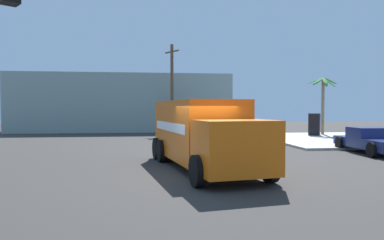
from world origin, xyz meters
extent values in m
plane|color=#33302D|center=(0.00, 0.00, 0.00)|extent=(100.00, 100.00, 0.00)
cube|color=#B2ADA0|center=(13.47, 13.47, 0.07)|extent=(12.71, 12.71, 0.14)
cube|color=orange|center=(0.19, 2.67, 1.54)|extent=(3.33, 6.27, 2.38)
cube|color=orange|center=(0.85, -1.36, 1.20)|extent=(2.68, 2.26, 1.70)
cube|color=black|center=(0.99, -2.20, 1.54)|extent=(2.00, 0.40, 0.88)
cube|color=#B2B2B7|center=(-0.27, 5.51, 0.19)|extent=(2.31, 0.57, 0.21)
cube|color=white|center=(1.39, 2.87, 1.66)|extent=(0.83, 4.94, 0.36)
cube|color=white|center=(-1.00, 2.47, 1.66)|extent=(0.83, 4.94, 0.36)
cylinder|color=black|center=(2.07, -1.11, 0.50)|extent=(0.44, 1.03, 1.00)
cylinder|color=black|center=(-0.38, -1.51, 0.50)|extent=(0.44, 1.03, 1.00)
cylinder|color=black|center=(1.19, 4.23, 0.50)|extent=(0.44, 1.03, 1.00)
cylinder|color=black|center=(-1.25, 3.83, 0.50)|extent=(0.44, 1.03, 1.00)
cylinder|color=black|center=(1.02, 5.27, 0.50)|extent=(0.44, 1.03, 1.00)
cylinder|color=black|center=(-1.42, 4.87, 0.50)|extent=(0.44, 1.03, 1.00)
cube|color=navy|center=(10.32, 7.47, 0.53)|extent=(2.05, 1.64, 0.50)
cube|color=navy|center=(10.20, 5.88, 0.83)|extent=(2.07, 1.84, 1.10)
cube|color=black|center=(10.20, 5.88, 1.12)|extent=(1.89, 1.55, 0.48)
cylinder|color=black|center=(9.30, 7.41, 0.38)|extent=(0.29, 0.78, 0.76)
cylinder|color=black|center=(11.31, 7.27, 0.38)|extent=(0.29, 0.78, 0.76)
cylinder|color=black|center=(9.06, 3.99, 0.38)|extent=(0.29, 0.78, 0.76)
cube|color=black|center=(12.19, 16.53, 1.06)|extent=(1.16, 1.12, 1.85)
cube|color=black|center=(11.98, 16.21, 1.21)|extent=(0.58, 0.39, 1.18)
cylinder|color=#7A6647|center=(13.49, 17.61, 2.57)|extent=(0.26, 0.26, 4.86)
ellipsoid|color=#236628|center=(14.17, 17.69, 4.83)|extent=(1.44, 0.54, 0.61)
ellipsoid|color=#236628|center=(13.92, 18.09, 4.74)|extent=(1.15, 1.23, 0.80)
ellipsoid|color=#236628|center=(13.34, 18.27, 4.81)|extent=(0.65, 1.44, 0.65)
ellipsoid|color=#236628|center=(12.83, 17.79, 4.83)|extent=(1.45, 0.72, 0.63)
ellipsoid|color=#236628|center=(12.88, 17.32, 4.80)|extent=(1.40, 0.92, 0.68)
ellipsoid|color=#236628|center=(13.30, 16.96, 4.80)|extent=(0.73, 1.43, 0.67)
ellipsoid|color=#236628|center=(13.80, 17.11, 4.66)|extent=(0.96, 1.23, 0.95)
cylinder|color=brown|center=(0.56, 22.46, 4.28)|extent=(0.30, 0.30, 8.57)
cube|color=brown|center=(0.56, 22.46, 7.87)|extent=(1.24, 1.95, 0.12)
cube|color=gray|center=(-4.35, 26.59, 2.97)|extent=(22.35, 6.00, 5.94)
camera|label=1|loc=(-1.92, -12.35, 2.42)|focal=33.73mm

